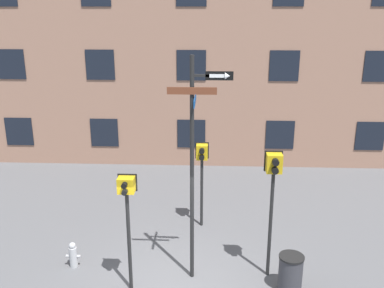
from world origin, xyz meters
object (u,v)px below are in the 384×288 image
object	(u,v)px
pedestrian_signal_left	(127,203)
pedestrian_signal_right	(273,181)
street_sign_pole	(195,157)
trash_bin	(290,273)
pedestrian_signal_across	(202,162)
fire_hydrant	(73,255)

from	to	relation	value
pedestrian_signal_left	pedestrian_signal_right	bearing A→B (deg)	12.24
street_sign_pole	trash_bin	size ratio (longest dim) A/B	5.91
street_sign_pole	pedestrian_signal_across	bearing A→B (deg)	87.80
street_sign_pole	pedestrian_signal_right	bearing A→B (deg)	4.82
pedestrian_signal_across	trash_bin	world-z (taller)	pedestrian_signal_across
pedestrian_signal_across	fire_hydrant	bearing A→B (deg)	-143.72
street_sign_pole	trash_bin	distance (m)	3.32
pedestrian_signal_left	pedestrian_signal_right	size ratio (longest dim) A/B	0.89
pedestrian_signal_across	fire_hydrant	distance (m)	4.09
pedestrian_signal_right	pedestrian_signal_across	bearing A→B (deg)	124.45
pedestrian_signal_left	trash_bin	distance (m)	3.88
fire_hydrant	trash_bin	distance (m)	5.10
pedestrian_signal_right	fire_hydrant	bearing A→B (deg)	178.47
pedestrian_signal_across	pedestrian_signal_left	bearing A→B (deg)	-116.19
trash_bin	fire_hydrant	bearing A→B (deg)	172.29
pedestrian_signal_right	pedestrian_signal_left	bearing A→B (deg)	-167.76
pedestrian_signal_left	trash_bin	bearing A→B (deg)	1.83
trash_bin	pedestrian_signal_across	bearing A→B (deg)	124.81
street_sign_pole	pedestrian_signal_left	xyz separation A→B (m)	(-1.39, -0.53, -0.86)
pedestrian_signal_left	street_sign_pole	bearing A→B (deg)	20.79
fire_hydrant	trash_bin	xyz separation A→B (m)	(5.05, -0.68, 0.12)
pedestrian_signal_right	pedestrian_signal_across	xyz separation A→B (m)	(-1.61, 2.35, -0.44)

